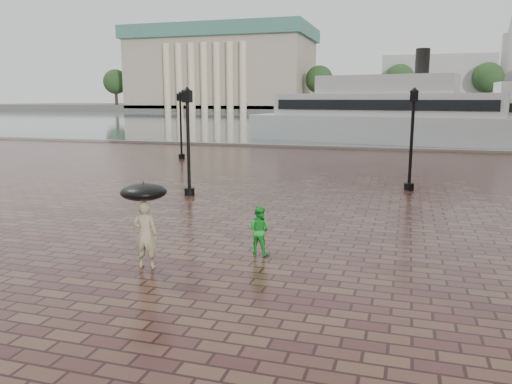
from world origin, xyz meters
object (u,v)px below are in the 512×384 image
adult_pedestrian (145,235)px  child_pedestrian (259,230)px  ferry_near (385,115)px  street_lamps (249,133)px

adult_pedestrian → child_pedestrian: size_ratio=1.29×
child_pedestrian → ferry_near: size_ratio=0.05×
adult_pedestrian → child_pedestrian: 2.97m
adult_pedestrian → ferry_near: ferry_near is taller
street_lamps → ferry_near: ferry_near is taller
street_lamps → ferry_near: bearing=76.5°
adult_pedestrian → ferry_near: bearing=-104.0°
adult_pedestrian → child_pedestrian: (2.31, 1.85, -0.18)m
street_lamps → adult_pedestrian: street_lamps is taller
ferry_near → adult_pedestrian: bearing=-84.8°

